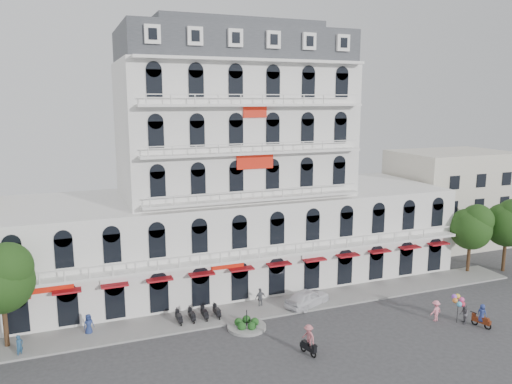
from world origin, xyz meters
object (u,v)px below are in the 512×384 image
Objects in this scene: rider_center at (308,339)px; parked_car at (307,298)px; balloon_vendor at (462,309)px; rider_east at (482,316)px.

parked_car is at bearing 138.36° from rider_center.
parked_car is 13.04m from balloon_vendor.
rider_center is (-3.92, -7.87, 0.46)m from parked_car.
rider_east is 0.82× the size of balloon_vendor.
balloon_vendor reaches higher than rider_east.
rider_east is (11.44, -8.99, 0.17)m from parked_car.
balloon_vendor reaches higher than rider_center.
balloon_vendor is at bearing -150.18° from parked_car.
parked_car is 8.80m from rider_center.
balloon_vendor is (-1.02, 1.17, 0.29)m from rider_east.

